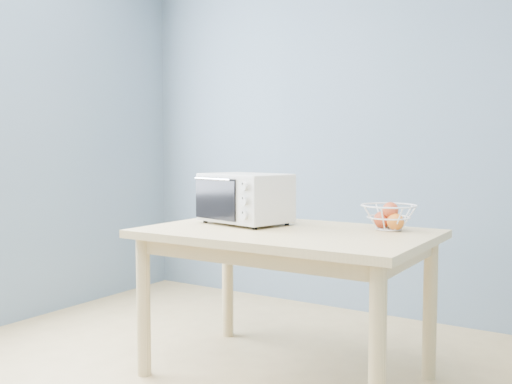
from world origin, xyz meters
The scene contains 4 objects.
room centered at (0.00, 0.00, 1.30)m, with size 4.01×4.51×2.61m.
dining_table centered at (-0.02, 0.92, 0.65)m, with size 1.40×0.90×0.75m.
toaster_oven centered at (-0.34, 1.01, 0.89)m, with size 0.52×0.42×0.27m.
fruit_basket centered at (0.42, 1.19, 0.82)m, with size 0.29×0.29×0.14m.
Camera 1 is at (1.37, -1.54, 1.14)m, focal length 40.00 mm.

